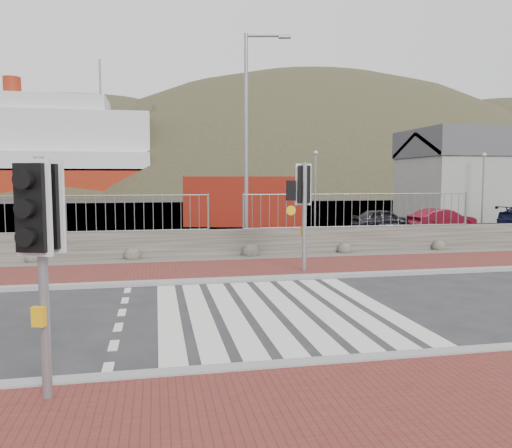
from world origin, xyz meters
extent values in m
plane|color=#28282B|center=(0.00, 0.00, 0.00)|extent=(220.00, 220.00, 0.00)
cube|color=brown|center=(0.00, -5.00, 0.04)|extent=(40.00, 4.00, 0.08)
cube|color=brown|center=(0.00, 4.50, 0.04)|extent=(40.00, 3.00, 0.08)
cube|color=gray|center=(0.00, -3.00, 0.05)|extent=(40.00, 0.25, 0.12)
cube|color=gray|center=(0.00, 3.00, 0.05)|extent=(40.00, 0.25, 0.12)
cube|color=silver|center=(-2.10, 0.00, 0.01)|extent=(0.42, 5.60, 0.01)
cube|color=silver|center=(-1.50, 0.00, 0.01)|extent=(0.42, 5.60, 0.01)
cube|color=silver|center=(-0.90, 0.00, 0.01)|extent=(0.42, 5.60, 0.01)
cube|color=silver|center=(-0.30, 0.00, 0.01)|extent=(0.42, 5.60, 0.01)
cube|color=silver|center=(0.30, 0.00, 0.01)|extent=(0.42, 5.60, 0.01)
cube|color=silver|center=(0.90, 0.00, 0.01)|extent=(0.42, 5.60, 0.01)
cube|color=silver|center=(1.50, 0.00, 0.01)|extent=(0.42, 5.60, 0.01)
cube|color=silver|center=(2.10, 0.00, 0.01)|extent=(0.42, 5.60, 0.01)
cube|color=#59544C|center=(0.00, 6.50, 0.03)|extent=(40.00, 1.50, 0.06)
cube|color=#46433A|center=(0.00, 7.30, 0.45)|extent=(40.00, 0.60, 0.90)
cylinder|color=gray|center=(-4.80, 7.15, 2.10)|extent=(8.40, 0.04, 0.04)
cylinder|color=gray|center=(-0.60, 7.15, 1.50)|extent=(0.07, 0.07, 1.20)
cylinder|color=gray|center=(4.80, 7.15, 2.10)|extent=(8.40, 0.04, 0.04)
cylinder|color=gray|center=(0.60, 7.15, 1.50)|extent=(0.07, 0.07, 1.20)
cylinder|color=gray|center=(9.00, 7.15, 1.50)|extent=(0.07, 0.07, 1.20)
cube|color=#4C4C4F|center=(0.00, 27.90, 0.00)|extent=(120.00, 40.00, 0.50)
cube|color=#3F4C54|center=(0.00, 62.90, 0.00)|extent=(220.00, 50.00, 0.05)
cube|color=silver|center=(-18.00, 67.90, 9.00)|extent=(30.00, 12.00, 6.00)
cube|color=silver|center=(-18.00, 67.90, 13.00)|extent=(18.00, 10.00, 2.50)
cylinder|color=maroon|center=(-22.00, 67.90, 15.50)|extent=(2.40, 2.40, 3.00)
cylinder|color=gray|center=(-10.00, 67.90, 17.00)|extent=(0.30, 0.30, 6.00)
cube|color=#9E9E99|center=(20.00, 19.90, 2.00)|extent=(12.00, 6.00, 4.00)
cube|color=#4C4C51|center=(20.00, 19.90, 4.90)|extent=(12.20, 6.20, 1.80)
ellipsoid|color=#32341F|center=(-15.00, 87.90, -20.00)|extent=(106.40, 68.40, 76.00)
ellipsoid|color=#32341F|center=(30.00, 87.90, -26.00)|extent=(140.00, 90.00, 100.00)
ellipsoid|color=#32341F|center=(75.00, 87.90, -20.00)|extent=(112.00, 72.00, 80.00)
cylinder|color=gray|center=(-3.59, -3.46, 1.44)|extent=(0.11, 0.11, 2.88)
cube|color=#DD9E0D|center=(-3.59, -3.46, 1.08)|extent=(0.16, 0.12, 0.23)
cube|color=black|center=(-3.59, -3.46, 2.31)|extent=(0.47, 0.36, 1.08)
sphere|color=#0CE53F|center=(-3.59, -3.46, 2.00)|extent=(0.15, 0.15, 0.15)
cylinder|color=gray|center=(1.74, 3.82, 1.54)|extent=(0.12, 0.12, 3.08)
cube|color=#DD9E0D|center=(1.74, 3.82, 1.16)|extent=(0.16, 0.09, 0.24)
cube|color=black|center=(1.74, 3.82, 2.48)|extent=(0.45, 0.28, 1.16)
sphere|color=#0CE53F|center=(1.74, 3.82, 2.15)|extent=(0.17, 0.17, 0.17)
cube|color=black|center=(1.35, 3.83, 2.31)|extent=(0.25, 0.18, 0.55)
cylinder|color=gray|center=(0.87, 8.10, 3.84)|extent=(0.13, 0.13, 7.68)
cylinder|color=gray|center=(1.52, 7.96, 7.58)|extent=(1.33, 0.37, 0.09)
cube|color=beige|center=(2.18, 7.81, 7.57)|extent=(0.47, 0.30, 0.12)
cube|color=maroon|center=(2.68, 18.60, 1.38)|extent=(7.09, 4.17, 2.77)
imported|color=black|center=(9.16, 14.26, 0.56)|extent=(3.31, 1.44, 1.11)
imported|color=maroon|center=(11.87, 13.29, 0.57)|extent=(3.55, 1.55, 1.13)
camera|label=1|loc=(-2.30, -9.46, 2.63)|focal=35.00mm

